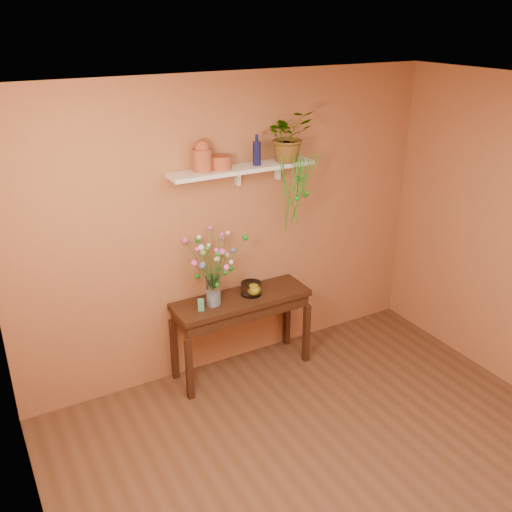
# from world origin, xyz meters

# --- Properties ---
(room) EXTENTS (4.04, 4.04, 2.70)m
(room) POSITION_xyz_m (0.00, 0.00, 1.35)
(room) COLOR brown
(room) RESTS_ON ground
(sideboard) EXTENTS (1.26, 0.41, 0.77)m
(sideboard) POSITION_xyz_m (-0.03, 1.78, 0.66)
(sideboard) COLOR #351910
(sideboard) RESTS_ON ground
(wall_shelf) EXTENTS (1.30, 0.24, 0.19)m
(wall_shelf) POSITION_xyz_m (0.06, 1.87, 1.92)
(wall_shelf) COLOR white
(wall_shelf) RESTS_ON room
(terracotta_jug) EXTENTS (0.17, 0.17, 0.26)m
(terracotta_jug) POSITION_xyz_m (-0.31, 1.89, 2.06)
(terracotta_jug) COLOR #9D3E2A
(terracotta_jug) RESTS_ON wall_shelf
(terracotta_pot) EXTENTS (0.22, 0.22, 0.11)m
(terracotta_pot) POSITION_xyz_m (-0.14, 1.89, 1.99)
(terracotta_pot) COLOR #9D3E2A
(terracotta_pot) RESTS_ON wall_shelf
(blue_bottle) EXTENTS (0.09, 0.09, 0.26)m
(blue_bottle) POSITION_xyz_m (0.18, 1.86, 2.04)
(blue_bottle) COLOR #10123D
(blue_bottle) RESTS_ON wall_shelf
(spider_plant) EXTENTS (0.40, 0.34, 0.44)m
(spider_plant) POSITION_xyz_m (0.49, 1.85, 2.16)
(spider_plant) COLOR #197F17
(spider_plant) RESTS_ON wall_shelf
(plant_fronds) EXTENTS (0.47, 0.38, 0.69)m
(plant_fronds) POSITION_xyz_m (0.51, 1.70, 1.73)
(plant_fronds) COLOR #197F17
(plant_fronds) RESTS_ON wall_shelf
(glass_vase) EXTENTS (0.13, 0.13, 0.27)m
(glass_vase) POSITION_xyz_m (-0.30, 1.77, 0.88)
(glass_vase) COLOR white
(glass_vase) RESTS_ON sideboard
(bouquet) EXTENTS (0.54, 0.48, 0.51)m
(bouquet) POSITION_xyz_m (-0.30, 1.76, 1.23)
(bouquet) COLOR #386B28
(bouquet) RESTS_ON glass_vase
(glass_bowl) EXTENTS (0.19, 0.19, 0.11)m
(glass_bowl) POSITION_xyz_m (0.08, 1.78, 0.82)
(glass_bowl) COLOR white
(glass_bowl) RESTS_ON sideboard
(lemon) EXTENTS (0.09, 0.09, 0.09)m
(lemon) POSITION_xyz_m (0.09, 1.76, 0.82)
(lemon) COLOR yellow
(lemon) RESTS_ON glass_bowl
(carton) EXTENTS (0.06, 0.06, 0.11)m
(carton) POSITION_xyz_m (-0.45, 1.72, 0.82)
(carton) COLOR teal
(carton) RESTS_ON sideboard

